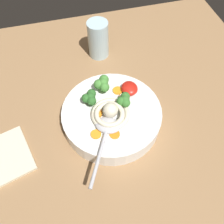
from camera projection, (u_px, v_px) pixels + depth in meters
table_slab at (121, 123)px, 64.78cm from camera, size 93.05×93.05×3.85cm
soup_bowl at (112, 117)px, 60.57cm from camera, size 24.58×24.58×4.78cm
noodle_pile at (110, 113)px, 56.91cm from camera, size 10.32×10.12×4.15cm
soup_spoon at (106, 130)px, 54.89cm from camera, size 16.81×11.00×1.60cm
chili_sauce_dollop at (129, 88)px, 61.48cm from camera, size 4.66×4.19×2.10cm
broccoli_floret_left at (124, 101)px, 57.86cm from camera, size 4.44×3.82×3.51cm
broccoli_floret_beside_noodles at (90, 98)px, 58.40cm from camera, size 4.40×3.78×3.48cm
broccoli_floret_far at (103, 84)px, 60.59cm from camera, size 4.84×4.16×3.82cm
carrot_slice_right at (96, 112)px, 58.19cm from camera, size 2.72×2.72×0.74cm
carrot_slice_near_spoon at (96, 134)px, 54.98cm from camera, size 2.42×2.42×0.41cm
carrot_slice_beside_chili at (115, 134)px, 54.96cm from camera, size 2.40×2.40×0.46cm
carrot_slice_extra_a at (118, 91)px, 62.14cm from camera, size 2.54×2.54×0.43cm
drinking_glass at (98, 39)px, 72.20cm from camera, size 6.20×6.20×11.44cm
folded_napkin at (6, 157)px, 56.81cm from camera, size 15.17×13.97×0.80cm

